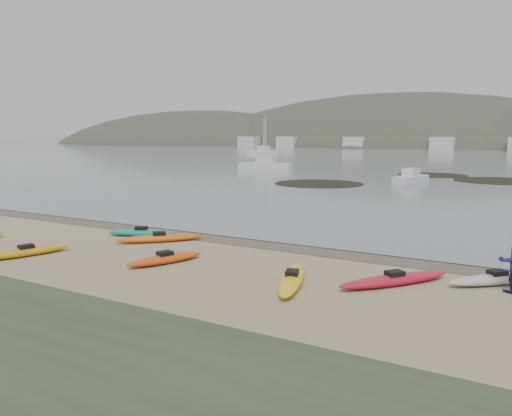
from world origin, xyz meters
The scene contains 4 objects.
ground centered at (0.00, 0.00, 0.00)m, with size 600.00×600.00×0.00m, color tan.
wet_sand centered at (0.00, -0.30, 0.00)m, with size 60.00×60.00×0.00m, color brown.
kayaks centered at (-0.18, -4.18, 0.17)m, with size 23.18×8.35×0.34m.
kelp_mats centered at (0.26, 34.87, 0.03)m, with size 23.95×24.51×0.04m.
Camera 1 is at (11.04, -19.39, 4.80)m, focal length 35.00 mm.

